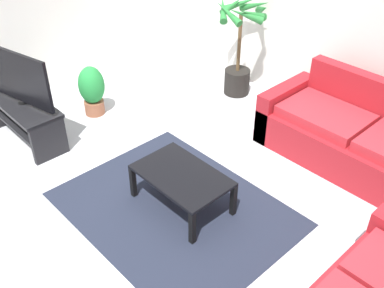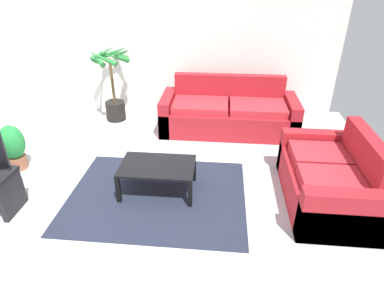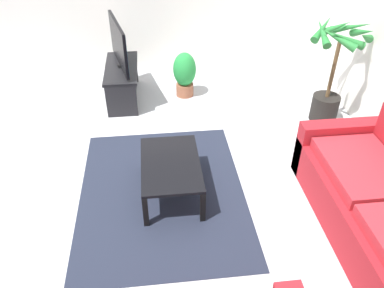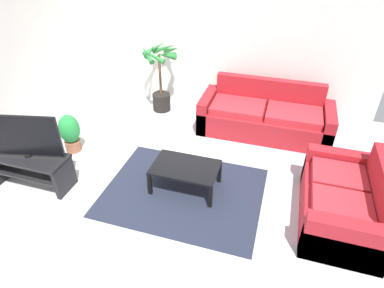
{
  "view_description": "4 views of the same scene",
  "coord_description": "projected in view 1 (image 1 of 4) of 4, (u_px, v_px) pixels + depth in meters",
  "views": [
    {
      "loc": [
        2.69,
        -1.77,
        3.05
      ],
      "look_at": [
        0.16,
        0.6,
        0.63
      ],
      "focal_mm": 41.79,
      "sensor_mm": 36.0,
      "label": 1
    },
    {
      "loc": [
        0.96,
        -2.89,
        2.52
      ],
      "look_at": [
        0.61,
        0.73,
        0.53
      ],
      "focal_mm": 30.18,
      "sensor_mm": 36.0,
      "label": 2
    },
    {
      "loc": [
        3.2,
        0.3,
        2.77
      ],
      "look_at": [
        0.32,
        0.62,
        0.68
      ],
      "focal_mm": 35.89,
      "sensor_mm": 36.0,
      "label": 3
    },
    {
      "loc": [
        1.34,
        -2.92,
        3.16
      ],
      "look_at": [
        0.21,
        0.73,
        0.56
      ],
      "focal_mm": 30.28,
      "sensor_mm": 36.0,
      "label": 4
    }
  ],
  "objects": [
    {
      "name": "potted_palm",
      "position": [
        240.0,
        50.0,
        6.0
      ],
      "size": [
        0.8,
        0.79,
        1.34
      ],
      "color": "black",
      "rests_on": "ground"
    },
    {
      "name": "tv",
      "position": [
        16.0,
        77.0,
        4.94
      ],
      "size": [
        1.05,
        0.27,
        0.64
      ],
      "color": "black",
      "rests_on": "tv_stand"
    },
    {
      "name": "coffee_table",
      "position": [
        182.0,
        178.0,
        4.27
      ],
      "size": [
        0.92,
        0.59,
        0.39
      ],
      "color": "black",
      "rests_on": "ground"
    },
    {
      "name": "couch_main",
      "position": [
        365.0,
        144.0,
        4.8
      ],
      "size": [
        2.28,
        0.9,
        0.9
      ],
      "color": "maroon",
      "rests_on": "ground"
    },
    {
      "name": "ground_plane",
      "position": [
        136.0,
        214.0,
        4.35
      ],
      "size": [
        6.6,
        6.6,
        0.0
      ],
      "primitive_type": "plane",
      "color": "#B2B2B7"
    },
    {
      "name": "tv_stand",
      "position": [
        26.0,
        116.0,
        5.23
      ],
      "size": [
        1.1,
        0.45,
        0.49
      ],
      "color": "black",
      "rests_on": "ground"
    },
    {
      "name": "potted_plant_small",
      "position": [
        92.0,
        89.0,
        5.71
      ],
      "size": [
        0.33,
        0.33,
        0.66
      ],
      "color": "brown",
      "rests_on": "ground"
    },
    {
      "name": "area_rug",
      "position": [
        175.0,
        209.0,
        4.4
      ],
      "size": [
        2.2,
        1.7,
        0.01
      ],
      "primitive_type": "cube",
      "color": "#1E2333",
      "rests_on": "ground"
    },
    {
      "name": "wall_back",
      "position": [
        331.0,
        8.0,
        5.26
      ],
      "size": [
        6.0,
        0.06,
        2.7
      ],
      "primitive_type": "cube",
      "color": "silver",
      "rests_on": "ground"
    }
  ]
}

